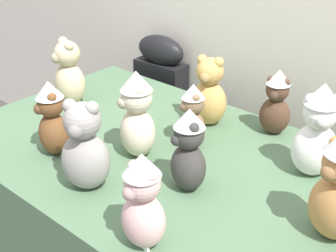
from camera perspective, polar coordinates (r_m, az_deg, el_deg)
The scene contains 13 objects.
display_table at distance 1.92m, azimuth 0.00°, elevation -13.57°, with size 1.64×0.99×0.78m, color #4C6B4C.
instrument_case at distance 2.58m, azimuth -0.84°, elevation 0.81°, with size 0.29×0.13×0.96m.
teddy_bear_snow at distance 1.58m, azimuth 17.78°, elevation -0.65°, with size 0.20×0.19×0.33m.
teddy_bear_chestnut at distance 1.69m, azimuth -13.98°, elevation 0.84°, with size 0.16×0.14×0.28m.
teddy_bear_sand at distance 2.07m, azimuth -12.01°, elevation 6.20°, with size 0.18×0.17×0.29m.
teddy_bear_mocha at distance 1.70m, azimuth 3.01°, elevation 1.23°, with size 0.14×0.14×0.25m.
teddy_bear_ash at distance 1.47m, azimuth -10.15°, elevation -2.73°, with size 0.20×0.19×0.31m.
teddy_bear_honey at distance 1.85m, azimuth 5.01°, elevation 4.02°, with size 0.17×0.16×0.29m.
teddy_bear_cocoa at distance 1.83m, azimuth 13.05°, elevation 2.77°, with size 0.14×0.12×0.26m.
teddy_bear_blush at distance 1.23m, azimuth -3.11°, elevation -9.27°, with size 0.14×0.12×0.29m.
teddy_bear_charcoal at distance 1.45m, azimuth 2.51°, elevation -3.06°, with size 0.16×0.15×0.28m.
teddy_bear_cream at distance 1.62m, azimuth -3.81°, elevation 1.31°, with size 0.19×0.18×0.32m.
name_card_front_left at distance 1.30m, azimuth -3.37°, elevation -13.58°, with size 0.07×0.01×0.05m, color white.
Camera 1 is at (0.94, -0.84, 1.67)m, focal length 49.88 mm.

